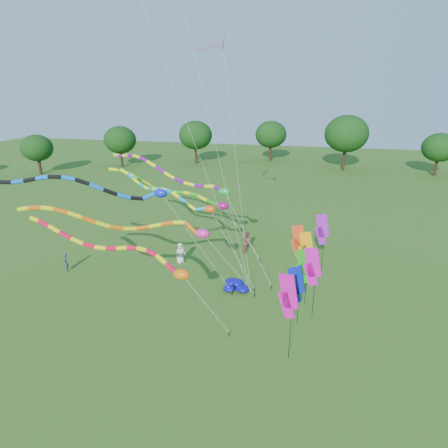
% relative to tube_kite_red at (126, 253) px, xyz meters
% --- Properties ---
extents(ground, '(160.00, 160.00, 0.00)m').
position_rel_tube_kite_red_xyz_m(ground, '(4.66, -0.63, -3.95)').
color(ground, '#295A17').
rests_on(ground, ground).
extents(tree_ring, '(117.28, 115.64, 9.59)m').
position_rel_tube_kite_red_xyz_m(tree_ring, '(3.24, -1.93, 1.48)').
color(tree_ring, '#382314').
rests_on(tree_ring, ground).
extents(tube_kite_red, '(13.48, 2.03, 6.03)m').
position_rel_tube_kite_red_xyz_m(tube_kite_red, '(0.00, 0.00, 0.00)').
color(tube_kite_red, black).
rests_on(tube_kite_red, ground).
extents(tube_kite_orange, '(13.97, 3.88, 7.18)m').
position_rel_tube_kite_red_xyz_m(tube_kite_orange, '(0.17, 1.52, 1.32)').
color(tube_kite_orange, black).
rests_on(tube_kite_orange, ground).
extents(tube_kite_purple, '(14.75, 6.38, 8.92)m').
position_rel_tube_kite_red_xyz_m(tube_kite_purple, '(0.36, 7.89, 3.17)').
color(tube_kite_purple, black).
rests_on(tube_kite_purple, ground).
extents(tube_kite_blue, '(13.65, 5.23, 9.36)m').
position_rel_tube_kite_red_xyz_m(tube_kite_blue, '(-1.65, -0.01, 3.94)').
color(tube_kite_blue, black).
rests_on(tube_kite_blue, ground).
extents(tube_kite_cyan, '(11.87, 4.86, 7.62)m').
position_rel_tube_kite_red_xyz_m(tube_kite_cyan, '(0.66, 6.43, 1.93)').
color(tube_kite_cyan, black).
rests_on(tube_kite_cyan, ground).
extents(tube_kite_green, '(14.21, 2.87, 7.17)m').
position_rel_tube_kite_red_xyz_m(tube_kite_green, '(-0.31, 10.39, 1.09)').
color(tube_kite_green, black).
rests_on(tube_kite_green, ground).
extents(delta_kite_high_c, '(5.42, 5.60, 17.05)m').
position_rel_tube_kite_red_xyz_m(delta_kite_high_c, '(4.00, 8.27, 12.24)').
color(delta_kite_high_c, black).
rests_on(delta_kite_high_c, ground).
extents(banner_pole_orange, '(1.16, 0.13, 4.10)m').
position_rel_tube_kite_red_xyz_m(banner_pole_orange, '(10.55, 5.96, -1.11)').
color(banner_pole_orange, black).
rests_on(banner_pole_orange, ground).
extents(banner_pole_blue_a, '(1.10, 0.53, 3.81)m').
position_rel_tube_kite_red_xyz_m(banner_pole_blue_a, '(10.16, 0.94, -1.39)').
color(banner_pole_blue_a, black).
rests_on(banner_pole_blue_a, ground).
extents(banner_pole_red, '(1.16, 0.11, 4.45)m').
position_rel_tube_kite_red_xyz_m(banner_pole_red, '(9.98, 6.22, -0.76)').
color(banner_pole_red, black).
rests_on(banner_pole_red, ground).
extents(banner_pole_violet, '(1.16, 0.19, 4.58)m').
position_rel_tube_kite_red_xyz_m(banner_pole_violet, '(11.59, 8.71, -0.63)').
color(banner_pole_violet, black).
rests_on(banner_pole_violet, ground).
extents(banner_pole_magenta_b, '(1.14, 0.41, 4.65)m').
position_rel_tube_kite_red_xyz_m(banner_pole_magenta_b, '(11.02, 1.90, -0.57)').
color(banner_pole_magenta_b, black).
rests_on(banner_pole_magenta_b, ground).
extents(banner_pole_magenta_a, '(1.11, 0.49, 4.85)m').
position_rel_tube_kite_red_xyz_m(banner_pole_magenta_a, '(9.92, -2.21, -0.37)').
color(banner_pole_magenta_a, black).
rests_on(banner_pole_magenta_a, ground).
extents(banner_pole_green, '(1.16, 0.29, 4.01)m').
position_rel_tube_kite_red_xyz_m(banner_pole_green, '(10.50, 3.15, -1.20)').
color(banner_pole_green, black).
rests_on(banner_pole_green, ground).
extents(blue_nylon_heap, '(1.27, 1.70, 0.56)m').
position_rel_tube_kite_red_xyz_m(blue_nylon_heap, '(5.93, 4.00, -3.71)').
color(blue_nylon_heap, '#0C0B96').
rests_on(blue_nylon_heap, ground).
extents(person_a, '(0.97, 0.99, 1.73)m').
position_rel_tube_kite_red_xyz_m(person_a, '(0.74, 7.26, -3.09)').
color(person_a, silver).
rests_on(person_a, ground).
extents(person_b, '(0.62, 0.67, 1.54)m').
position_rel_tube_kite_red_xyz_m(person_b, '(-7.33, 3.71, -3.18)').
color(person_b, '#3E4757').
rests_on(person_b, ground).
extents(person_c, '(0.79, 0.96, 1.83)m').
position_rel_tube_kite_red_xyz_m(person_c, '(5.56, 10.69, -3.04)').
color(person_c, maroon).
rests_on(person_c, ground).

